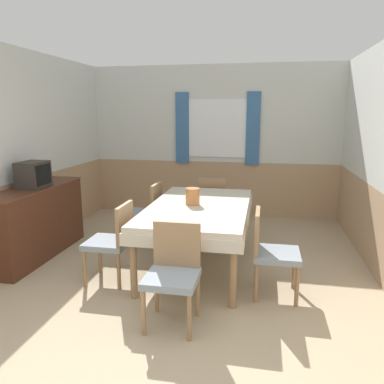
% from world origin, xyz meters
% --- Properties ---
extents(wall_back, '(4.69, 0.10, 2.60)m').
position_xyz_m(wall_back, '(0.00, 4.52, 1.31)').
color(wall_back, silver).
rests_on(wall_back, ground_plane).
extents(wall_left, '(0.05, 4.89, 2.60)m').
position_xyz_m(wall_left, '(-2.17, 2.25, 1.30)').
color(wall_left, silver).
rests_on(wall_left, ground_plane).
extents(dining_table, '(1.16, 2.03, 0.75)m').
position_xyz_m(dining_table, '(0.16, 2.14, 0.65)').
color(dining_table, beige).
rests_on(dining_table, ground_plane).
extents(chair_left_near, '(0.44, 0.44, 0.87)m').
position_xyz_m(chair_left_near, '(-0.66, 1.55, 0.48)').
color(chair_left_near, '#93704C').
rests_on(chair_left_near, ground_plane).
extents(chair_head_window, '(0.44, 0.44, 0.87)m').
position_xyz_m(chair_head_window, '(0.16, 3.40, 0.48)').
color(chair_head_window, '#93704C').
rests_on(chair_head_window, ground_plane).
extents(chair_left_far, '(0.44, 0.44, 0.87)m').
position_xyz_m(chair_left_far, '(-0.66, 2.73, 0.48)').
color(chair_left_far, '#93704C').
rests_on(chair_left_far, ground_plane).
extents(chair_right_near, '(0.44, 0.44, 0.87)m').
position_xyz_m(chair_right_near, '(0.98, 1.55, 0.48)').
color(chair_right_near, '#93704C').
rests_on(chair_right_near, ground_plane).
extents(chair_head_near, '(0.44, 0.44, 0.87)m').
position_xyz_m(chair_head_near, '(0.16, 0.89, 0.48)').
color(chair_head_near, '#93704C').
rests_on(chair_head_near, ground_plane).
extents(sideboard, '(0.46, 1.61, 0.90)m').
position_xyz_m(sideboard, '(-1.91, 2.05, 0.46)').
color(sideboard, '#4C2819').
rests_on(sideboard, ground_plane).
extents(tv, '(0.29, 0.37, 0.32)m').
position_xyz_m(tv, '(-1.87, 2.04, 1.06)').
color(tv, '#2D2823').
rests_on(tv, sideboard).
extents(vase, '(0.16, 0.16, 0.20)m').
position_xyz_m(vase, '(0.09, 2.14, 0.85)').
color(vase, '#B26B38').
rests_on(vase, dining_table).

